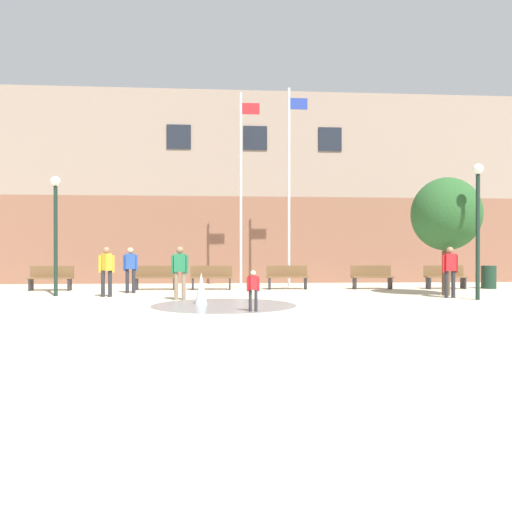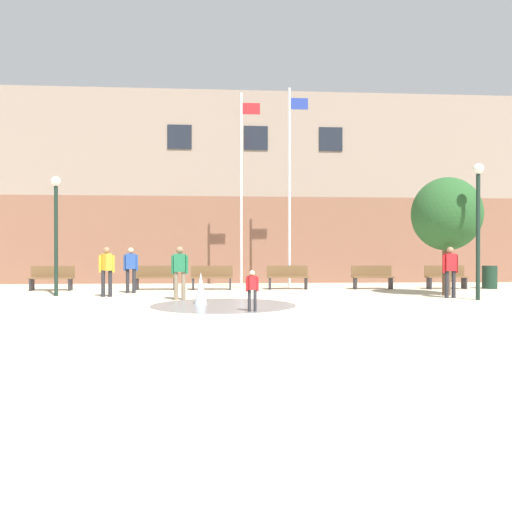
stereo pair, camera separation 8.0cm
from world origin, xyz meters
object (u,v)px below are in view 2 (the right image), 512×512
at_px(adult_near_bench, 450,268).
at_px(flagpole_left, 242,184).
at_px(trash_can, 490,277).
at_px(park_bench_far_right, 446,277).
at_px(street_tree_near_building, 447,214).
at_px(park_bench_center, 212,277).
at_px(lamp_post_right_lane, 478,211).
at_px(park_bench_far_left, 52,278).
at_px(park_bench_near_trashcan, 372,277).
at_px(adult_in_red, 107,268).
at_px(flagpole_right, 290,182).
at_px(park_bench_under_left_flagpole, 156,277).
at_px(lamp_post_left_lane, 56,218).
at_px(child_with_pink_shirt, 252,287).
at_px(teen_by_trashcan, 131,266).
at_px(park_bench_under_right_flagpole, 288,277).
at_px(adult_watching, 180,269).

relative_size(adult_near_bench, flagpole_left, 0.20).
xyz_separation_m(adult_near_bench, trash_can, (3.38, 3.81, -0.48)).
relative_size(park_bench_far_right, street_tree_near_building, 0.41).
height_order(park_bench_center, lamp_post_right_lane, lamp_post_right_lane).
relative_size(park_bench_far_left, lamp_post_right_lane, 0.39).
bearing_deg(park_bench_near_trashcan, trash_can, -1.39).
xyz_separation_m(adult_in_red, flagpole_right, (6.40, 3.75, 3.33)).
distance_m(park_bench_under_left_flagpole, flagpole_right, 6.50).
height_order(flagpole_left, lamp_post_left_lane, flagpole_left).
height_order(park_bench_under_left_flagpole, park_bench_near_trashcan, same).
bearing_deg(street_tree_near_building, flagpole_left, 148.94).
bearing_deg(flagpole_right, flagpole_left, 180.00).
relative_size(adult_near_bench, lamp_post_right_lane, 0.39).
relative_size(flagpole_left, trash_can, 8.66).
xyz_separation_m(lamp_post_right_lane, trash_can, (2.87, 4.53, -2.19)).
height_order(park_bench_center, child_with_pink_shirt, child_with_pink_shirt).
height_order(adult_near_bench, teen_by_trashcan, same).
relative_size(park_bench_far_left, adult_near_bench, 1.01).
distance_m(park_bench_under_left_flagpole, park_bench_under_right_flagpole, 5.04).
height_order(park_bench_far_right, flagpole_left, flagpole_left).
height_order(park_bench_under_right_flagpole, child_with_pink_shirt, child_with_pink_shirt).
height_order(park_bench_under_right_flagpole, adult_near_bench, adult_near_bench).
xyz_separation_m(flagpole_left, trash_can, (9.67, -1.03, -3.69)).
height_order(park_bench_near_trashcan, street_tree_near_building, street_tree_near_building).
height_order(park_bench_under_right_flagpole, flagpole_right, flagpole_right).
xyz_separation_m(adult_watching, child_with_pink_shirt, (1.98, -3.06, -0.35)).
bearing_deg(park_bench_center, teen_by_trashcan, -152.34).
bearing_deg(park_bench_far_right, lamp_post_left_lane, -170.67).
bearing_deg(adult_near_bench, lamp_post_left_lane, -11.11).
xyz_separation_m(park_bench_under_left_flagpole, adult_watching, (1.25, -4.26, 0.45)).
bearing_deg(street_tree_near_building, park_bench_far_right, 65.56).
relative_size(adult_in_red, street_tree_near_building, 0.41).
bearing_deg(park_bench_center, park_bench_far_right, -1.07).
bearing_deg(adult_watching, park_bench_far_left, 140.59).
height_order(park_bench_far_left, teen_by_trashcan, teen_by_trashcan).
bearing_deg(lamp_post_left_lane, park_bench_center, 26.49).
height_order(teen_by_trashcan, flagpole_right, flagpole_right).
distance_m(adult_in_red, flagpole_right, 8.13).
height_order(park_bench_near_trashcan, lamp_post_left_lane, lamp_post_left_lane).
height_order(park_bench_far_right, adult_in_red, adult_in_red).
relative_size(lamp_post_left_lane, trash_can, 4.31).
bearing_deg(park_bench_far_right, child_with_pink_shirt, -138.63).
relative_size(flagpole_right, street_tree_near_building, 2.07).
height_order(adult_near_bench, street_tree_near_building, street_tree_near_building).
xyz_separation_m(park_bench_under_left_flagpole, lamp_post_left_lane, (-2.87, -2.59, 2.06)).
bearing_deg(park_bench_center, lamp_post_left_lane, -153.51).
distance_m(park_bench_center, flagpole_left, 3.94).
relative_size(adult_watching, flagpole_left, 0.20).
bearing_deg(flagpole_left, park_bench_under_left_flagpole, -167.31).
xyz_separation_m(park_bench_under_left_flagpole, trash_can, (12.97, -0.29, -0.03)).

